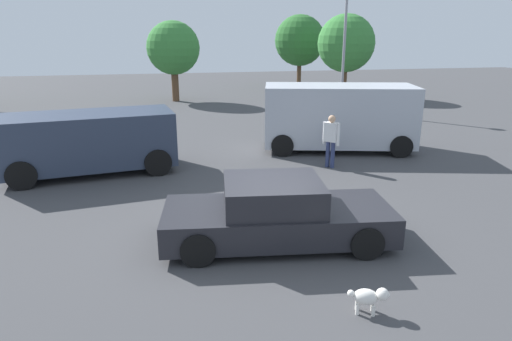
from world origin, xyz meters
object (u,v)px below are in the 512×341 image
(dog, at_px, (369,297))
(van_white, at_px, (338,116))
(sedan_foreground, at_px, (276,214))
(light_post_near, at_px, (345,31))
(suv_dark, at_px, (91,140))
(pedestrian, at_px, (331,137))

(dog, relative_size, van_white, 0.11)
(sedan_foreground, bearing_deg, light_post_near, 70.10)
(suv_dark, relative_size, light_post_near, 0.83)
(pedestrian, relative_size, light_post_near, 0.27)
(suv_dark, relative_size, pedestrian, 3.05)
(dog, distance_m, light_post_near, 18.62)
(sedan_foreground, relative_size, van_white, 0.85)
(sedan_foreground, bearing_deg, suv_dark, 133.85)
(sedan_foreground, height_order, suv_dark, suv_dark)
(sedan_foreground, bearing_deg, van_white, 66.30)
(suv_dark, bearing_deg, pedestrian, -15.72)
(suv_dark, bearing_deg, light_post_near, 28.92)
(sedan_foreground, relative_size, suv_dark, 0.93)
(dog, xyz_separation_m, suv_dark, (-4.93, 8.32, 0.72))
(pedestrian, bearing_deg, light_post_near, -155.91)
(pedestrian, bearing_deg, van_white, -159.00)
(van_white, bearing_deg, pedestrian, 76.95)
(sedan_foreground, distance_m, pedestrian, 5.57)
(dog, height_order, van_white, van_white)
(van_white, height_order, pedestrian, van_white)
(sedan_foreground, bearing_deg, dog, -66.88)
(dog, xyz_separation_m, pedestrian, (2.26, 7.31, 0.71))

